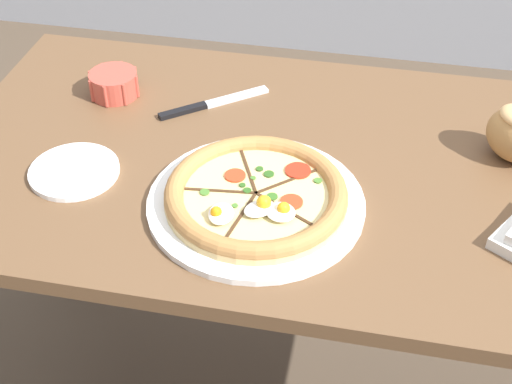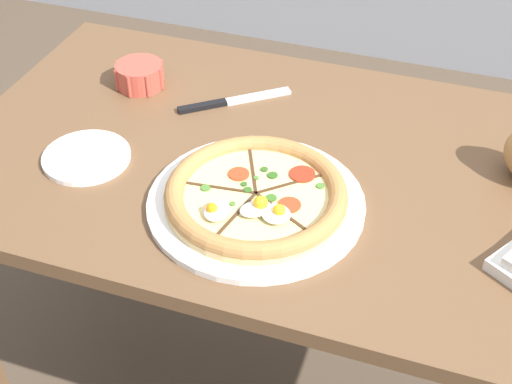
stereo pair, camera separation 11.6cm
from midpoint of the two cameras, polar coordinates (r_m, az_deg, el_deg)
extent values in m
cube|color=brown|center=(1.27, 8.38, 1.14)|extent=(1.37, 0.72, 0.03)
cube|color=brown|center=(1.91, -9.51, 1.74)|extent=(0.06, 0.06, 0.73)
cylinder|color=white|center=(1.17, 2.82, -1.02)|extent=(0.36, 0.36, 0.01)
cylinder|color=#DBB775|center=(1.16, 2.84, -0.57)|extent=(0.30, 0.30, 0.01)
cylinder|color=#E0CC84|center=(1.16, 2.85, -0.29)|extent=(0.25, 0.25, 0.00)
torus|color=#B27A42|center=(1.16, 2.86, -0.23)|extent=(0.30, 0.30, 0.03)
cube|color=#472D19|center=(1.20, 2.48, 1.70)|extent=(0.06, 0.12, 0.00)
cube|color=#472D19|center=(1.17, -0.15, 0.22)|extent=(0.12, 0.02, 0.00)
cube|color=#472D19|center=(1.12, 1.32, -1.99)|extent=(0.03, 0.12, 0.00)
cube|color=#472D19|center=(1.12, 5.04, -1.76)|extent=(0.11, 0.07, 0.00)
cube|color=#472D19|center=(1.18, 5.59, 0.56)|extent=(0.10, 0.09, 0.00)
cylinder|color=red|center=(1.14, 5.60, -1.17)|extent=(0.04, 0.04, 0.00)
cylinder|color=red|center=(1.20, 6.49, 1.31)|extent=(0.04, 0.04, 0.00)
cylinder|color=red|center=(1.19, 1.38, 1.33)|extent=(0.04, 0.04, 0.00)
ellipsoid|color=white|center=(1.12, 2.93, -1.48)|extent=(0.06, 0.06, 0.01)
sphere|color=#F4AD1E|center=(1.12, 3.33, -1.01)|extent=(0.02, 0.02, 0.02)
ellipsoid|color=white|center=(1.11, 4.59, -1.89)|extent=(0.07, 0.07, 0.01)
sphere|color=#F4AD1E|center=(1.11, 4.85, -1.62)|extent=(0.02, 0.02, 0.02)
ellipsoid|color=white|center=(1.11, -0.20, -1.61)|extent=(0.05, 0.06, 0.01)
sphere|color=orange|center=(1.11, -0.59, -1.45)|extent=(0.02, 0.02, 0.02)
cylinder|color=#386B23|center=(1.15, 4.11, -0.59)|extent=(0.02, 0.02, 0.00)
cylinder|color=#477A2D|center=(1.16, -1.24, 0.22)|extent=(0.02, 0.02, 0.00)
cylinder|color=#477A2D|center=(1.18, 2.79, 1.03)|extent=(0.01, 0.01, 0.00)
cylinder|color=#2D5B1E|center=(1.17, 1.85, 0.53)|extent=(0.01, 0.01, 0.00)
cylinder|color=#2D5B1E|center=(1.20, 3.42, 1.72)|extent=(0.01, 0.01, 0.00)
cylinder|color=#477A2D|center=(1.13, 1.02, -1.06)|extent=(0.01, 0.01, 0.00)
cylinder|color=#477A2D|center=(1.18, 7.98, 0.39)|extent=(0.01, 0.01, 0.00)
cylinder|color=#2D5B1E|center=(1.19, 4.11, 1.25)|extent=(0.02, 0.02, 0.00)
cylinder|color=#2D5B1E|center=(1.16, 2.18, 0.06)|extent=(0.01, 0.01, 0.00)
cylinder|color=#C64C3D|center=(1.48, -7.08, 9.19)|extent=(0.10, 0.10, 0.05)
cylinder|color=beige|center=(1.47, -7.10, 9.39)|extent=(0.08, 0.08, 0.03)
cylinder|color=#C64C3D|center=(1.46, -5.35, 8.91)|extent=(0.01, 0.01, 0.05)
cylinder|color=#C64C3D|center=(1.49, -5.34, 9.64)|extent=(0.01, 0.01, 0.05)
cylinder|color=#C64C3D|center=(1.51, -6.32, 10.08)|extent=(0.01, 0.01, 0.05)
cylinder|color=#C64C3D|center=(1.51, -7.72, 10.01)|extent=(0.01, 0.01, 0.05)
cylinder|color=#C64C3D|center=(1.49, -8.76, 9.46)|extent=(0.01, 0.01, 0.05)
cylinder|color=#C64C3D|center=(1.46, -8.84, 8.73)|extent=(0.01, 0.01, 0.05)
cylinder|color=#C64C3D|center=(1.44, -7.86, 8.25)|extent=(0.01, 0.01, 0.05)
cylinder|color=#C64C3D|center=(1.44, -6.40, 8.33)|extent=(0.01, 0.01, 0.05)
cube|color=silver|center=(1.44, 2.49, 7.58)|extent=(0.12, 0.10, 0.01)
cube|color=black|center=(1.40, -1.96, 6.78)|extent=(0.09, 0.07, 0.01)
cylinder|color=white|center=(1.29, -10.95, 2.66)|extent=(0.16, 0.16, 0.01)
camera|label=1|loc=(0.06, -87.14, 2.41)|focal=50.00mm
camera|label=2|loc=(0.06, 92.86, -2.41)|focal=50.00mm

